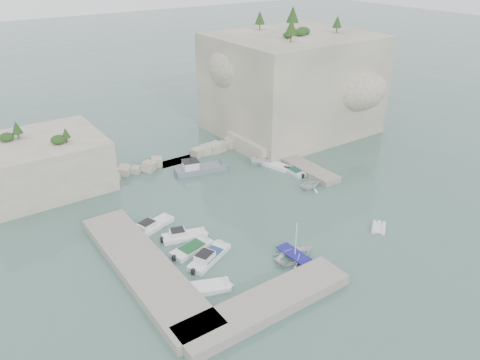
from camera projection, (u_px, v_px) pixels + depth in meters
ground at (268, 219)px, 58.10m from camera, size 400.00×400.00×0.00m
cliff_east at (291, 84)px, 82.87m from camera, size 26.00×22.00×17.00m
cliff_terrace at (263, 143)px, 77.36m from camera, size 8.00×10.00×2.50m
outcrop_west at (43, 163)px, 64.62m from camera, size 16.00×14.00×7.00m
quay_west at (144, 268)px, 48.44m from camera, size 5.00×24.00×1.10m
quay_south at (265, 304)px, 43.59m from camera, size 18.00×4.00×1.10m
ledge_east at (297, 163)px, 72.14m from camera, size 3.00×16.00×0.80m
breakwater at (177, 157)px, 73.39m from camera, size 28.00×3.00×1.40m
motorboat_a at (153, 228)px, 56.27m from camera, size 6.41×3.70×1.40m
motorboat_b at (185, 238)px, 54.37m from camera, size 5.86×3.37×1.40m
motorboat_c at (192, 250)px, 52.18m from camera, size 5.73×3.07×0.70m
motorboat_d at (210, 259)px, 50.74m from camera, size 6.64×4.43×1.40m
motorboat_e at (209, 289)px, 46.28m from camera, size 5.03×3.52×0.70m
rowboat at (295, 258)px, 50.93m from camera, size 5.08×3.73×1.02m
inflatable_dinghy at (378, 229)px, 56.12m from camera, size 3.14×2.87×0.44m
tender_east_a at (310, 189)px, 65.39m from camera, size 3.94×3.54×1.84m
tender_east_b at (294, 173)px, 69.83m from camera, size 1.50×4.14×0.70m
tender_east_c at (274, 167)px, 71.89m from camera, size 3.21×5.82×0.70m
tender_east_d at (263, 163)px, 72.99m from camera, size 4.65×1.80×1.79m
work_boat at (201, 172)px, 70.27m from camera, size 8.80×4.46×2.20m
rowboat_mast at (296, 238)px, 49.76m from camera, size 0.10×0.10×4.20m
vegetation at (265, 30)px, 77.01m from camera, size 53.48×13.88×13.40m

